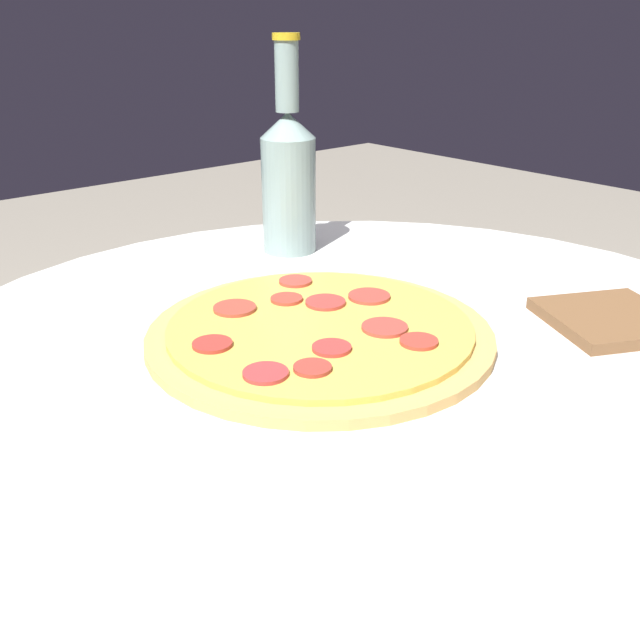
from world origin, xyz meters
name	(u,v)px	position (x,y,z in m)	size (l,w,h in m)	color
table	(366,495)	(0.00, 0.00, 0.58)	(0.89, 0.89, 0.75)	silver
pizza	(320,332)	(-0.02, 0.05, 0.75)	(0.33, 0.33, 0.02)	tan
beer_bottle	(289,175)	(0.13, 0.29, 0.85)	(0.07, 0.07, 0.27)	gray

